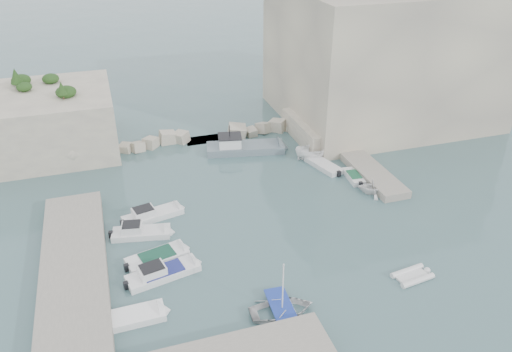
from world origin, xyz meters
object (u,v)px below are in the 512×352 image
object	(u,v)px
tender_east_a	(373,193)
work_boat	(245,151)
motorboat_a	(153,218)
rowboat	(282,313)
tender_east_d	(316,158)
motorboat_e	(136,319)
motorboat_b	(142,235)
tender_east_b	(353,179)
motorboat_d	(164,276)
inflatable_dinghy	(412,277)
tender_east_c	(323,167)
motorboat_c	(158,260)

from	to	relation	value
tender_east_a	work_boat	distance (m)	16.33
motorboat_a	rowboat	world-z (taller)	motorboat_a
motorboat_a	tender_east_d	world-z (taller)	tender_east_d
tender_east_a	work_boat	size ratio (longest dim) A/B	0.33
motorboat_e	tender_east_d	world-z (taller)	tender_east_d
motorboat_b	tender_east_b	size ratio (longest dim) A/B	1.44
tender_east_a	tender_east_b	distance (m)	3.28
motorboat_d	inflatable_dinghy	size ratio (longest dim) A/B	1.91
tender_east_b	work_boat	size ratio (longest dim) A/B	0.39
motorboat_b	tender_east_c	bearing A→B (deg)	29.17
inflatable_dinghy	tender_east_d	size ratio (longest dim) A/B	0.67
motorboat_b	motorboat_a	bearing A→B (deg)	72.76
tender_east_d	motorboat_b	bearing A→B (deg)	119.72
tender_east_b	rowboat	bearing A→B (deg)	143.73
motorboat_c	tender_east_b	bearing A→B (deg)	4.28
tender_east_a	tender_east_b	xyz separation A→B (m)	(-0.51, 3.24, 0.00)
motorboat_b	motorboat_c	size ratio (longest dim) A/B	1.00
tender_east_d	motorboat_d	bearing A→B (deg)	133.50
motorboat_c	tender_east_d	distance (m)	23.89
tender_east_b	motorboat_e	bearing A→B (deg)	124.08
motorboat_d	motorboat_e	bearing A→B (deg)	-134.76
inflatable_dinghy	tender_east_a	xyz separation A→B (m)	(3.50, 12.46, 0.00)
inflatable_dinghy	motorboat_e	bearing A→B (deg)	167.08
motorboat_e	inflatable_dinghy	xyz separation A→B (m)	(21.28, -2.09, 0.00)
motorboat_a	motorboat_b	size ratio (longest dim) A/B	1.11
tender_east_a	motorboat_a	bearing A→B (deg)	107.24
tender_east_d	work_boat	bearing A→B (deg)	65.30
motorboat_a	rowboat	bearing A→B (deg)	-77.63
rowboat	tender_east_a	distance (m)	19.57
motorboat_a	inflatable_dinghy	bearing A→B (deg)	-51.76
tender_east_a	motorboat_d	bearing A→B (deg)	129.09
motorboat_b	tender_east_a	distance (m)	23.25
tender_east_d	rowboat	bearing A→B (deg)	156.70
motorboat_c	work_boat	world-z (taller)	work_boat
rowboat	tender_east_c	size ratio (longest dim) A/B	0.88
motorboat_a	tender_east_c	xyz separation A→B (m)	(19.42, 4.37, 0.00)
motorboat_e	tender_east_d	xyz separation A→B (m)	(22.39, 19.32, 0.00)
tender_east_c	work_boat	xyz separation A→B (m)	(-7.12, 6.54, 0.00)
rowboat	motorboat_c	bearing A→B (deg)	43.84
inflatable_dinghy	tender_east_c	world-z (taller)	tender_east_c
motorboat_d	motorboat_b	bearing A→B (deg)	87.61
motorboat_c	tender_east_c	distance (m)	22.65
motorboat_c	motorboat_e	bearing A→B (deg)	-125.59
inflatable_dinghy	tender_east_c	xyz separation A→B (m)	(1.03, 19.12, 0.00)
motorboat_c	tender_east_a	xyz separation A→B (m)	(22.37, 4.15, 0.00)
work_boat	rowboat	bearing A→B (deg)	-89.57
rowboat	inflatable_dinghy	xyz separation A→B (m)	(11.14, 0.52, 0.00)
motorboat_d	tender_east_b	world-z (taller)	motorboat_d
motorboat_a	tender_east_c	bearing A→B (deg)	-0.33
inflatable_dinghy	tender_east_b	distance (m)	15.98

